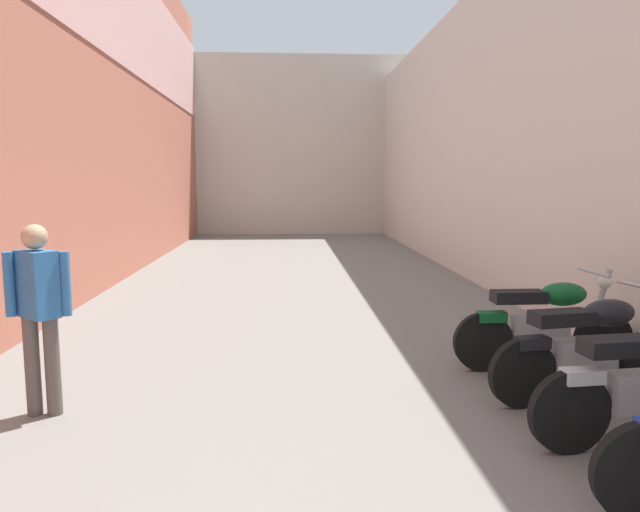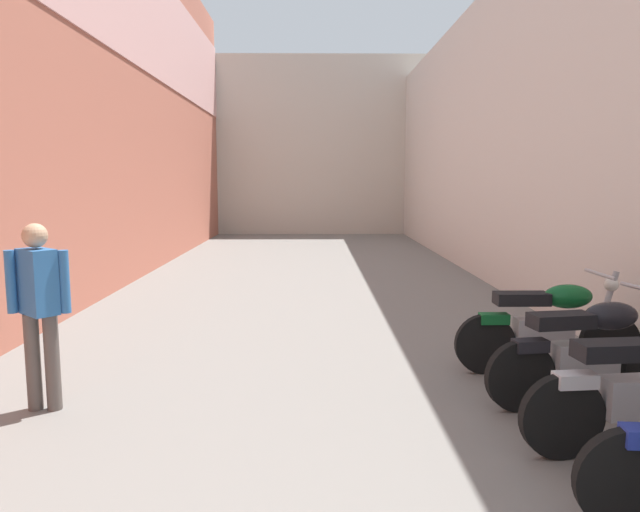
{
  "view_description": "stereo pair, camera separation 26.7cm",
  "coord_description": "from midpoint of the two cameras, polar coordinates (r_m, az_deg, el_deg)",
  "views": [
    {
      "loc": [
        -0.19,
        1.1,
        1.91
      ],
      "look_at": [
        0.14,
        6.79,
        1.17
      ],
      "focal_mm": 32.74,
      "sensor_mm": 36.0,
      "label": 1
    },
    {
      "loc": [
        0.08,
        1.09,
        1.91
      ],
      "look_at": [
        0.14,
        6.79,
        1.17
      ],
      "focal_mm": 32.74,
      "sensor_mm": 36.0,
      "label": 2
    }
  ],
  "objects": [
    {
      "name": "ground_plane",
      "position": [
        8.2,
        -2.87,
        -6.12
      ],
      "size": [
        38.14,
        38.14,
        0.0
      ],
      "primitive_type": "plane",
      "color": "slate"
    },
    {
      "name": "building_left",
      "position": [
        10.69,
        -23.38,
        16.55
      ],
      "size": [
        0.45,
        22.14,
        7.38
      ],
      "color": "#B76651",
      "rests_on": "ground"
    },
    {
      "name": "building_right",
      "position": [
        10.65,
        16.87,
        11.69
      ],
      "size": [
        0.45,
        22.14,
        5.55
      ],
      "color": "beige",
      "rests_on": "ground"
    },
    {
      "name": "building_far_end",
      "position": [
        22.09,
        -3.25,
        10.59
      ],
      "size": [
        9.71,
        2.0,
        6.33
      ],
      "primitive_type": "cube",
      "color": "beige",
      "rests_on": "ground"
    },
    {
      "name": "motorcycle_sixth",
      "position": [
        5.53,
        23.6,
        -8.03
      ],
      "size": [
        1.84,
        0.58,
        1.04
      ],
      "color": "black",
      "rests_on": "ground"
    },
    {
      "name": "motorcycle_seventh",
      "position": [
        6.29,
        20.03,
        -6.05
      ],
      "size": [
        1.85,
        0.58,
        1.04
      ],
      "color": "black",
      "rests_on": "ground"
    },
    {
      "name": "pedestrian_further_down",
      "position": [
        5.28,
        -27.12,
        -4.31
      ],
      "size": [
        0.52,
        0.37,
        1.57
      ],
      "color": "#564C47",
      "rests_on": "ground"
    }
  ]
}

